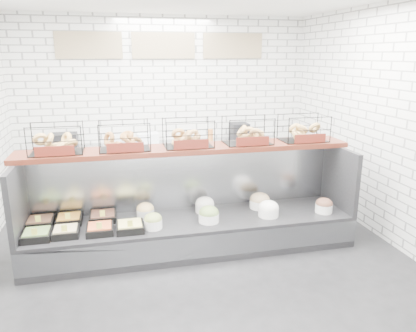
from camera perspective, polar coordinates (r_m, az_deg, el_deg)
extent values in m
plane|color=black|center=(4.98, -1.49, -12.86)|extent=(5.50, 5.50, 0.00)
cube|color=silver|center=(7.15, -6.06, 8.45)|extent=(5.00, 0.02, 3.00)
cube|color=silver|center=(5.52, 24.82, 5.07)|extent=(0.02, 5.50, 3.00)
cube|color=tan|center=(7.03, -16.42, 15.99)|extent=(1.05, 0.03, 0.42)
cube|color=tan|center=(7.07, -6.26, 16.49)|extent=(1.05, 0.03, 0.42)
cube|color=tan|center=(7.31, 3.51, 16.51)|extent=(1.05, 0.03, 0.42)
cube|color=black|center=(5.15, -2.19, -9.36)|extent=(4.00, 0.90, 0.40)
cube|color=#93969B|center=(4.76, -1.18, -11.28)|extent=(4.00, 0.03, 0.28)
cube|color=#93969B|center=(5.31, -3.09, -1.65)|extent=(4.00, 0.08, 0.80)
cube|color=black|center=(4.98, -25.21, -4.34)|extent=(0.06, 0.90, 0.80)
cube|color=black|center=(5.62, 17.88, -1.43)|extent=(0.06, 0.90, 0.80)
cube|color=black|center=(4.89, -22.92, -8.98)|extent=(0.30, 0.30, 0.08)
cube|color=#5F7C3F|center=(4.87, -22.97, -8.60)|extent=(0.26, 0.26, 0.04)
cube|color=#E8E851|center=(4.76, -23.24, -8.51)|extent=(0.06, 0.01, 0.08)
cube|color=black|center=(5.23, -22.51, -7.35)|extent=(0.31, 0.31, 0.08)
cube|color=brown|center=(5.21, -22.55, -6.99)|extent=(0.27, 0.27, 0.04)
cube|color=#E8E851|center=(5.09, -22.80, -6.88)|extent=(0.06, 0.01, 0.08)
cube|color=black|center=(4.85, -19.36, -8.79)|extent=(0.29, 0.29, 0.08)
cube|color=tan|center=(4.84, -19.40, -8.41)|extent=(0.24, 0.24, 0.04)
cube|color=#E8E851|center=(4.72, -19.58, -8.28)|extent=(0.06, 0.01, 0.08)
cube|color=black|center=(5.18, -18.94, -7.18)|extent=(0.30, 0.30, 0.08)
cube|color=gold|center=(5.17, -18.97, -6.82)|extent=(0.25, 0.25, 0.04)
cube|color=#E8E851|center=(5.05, -19.13, -6.67)|extent=(0.06, 0.01, 0.08)
cube|color=black|center=(4.81, -14.95, -8.64)|extent=(0.30, 0.30, 0.08)
cube|color=#C9572A|center=(4.79, -14.98, -8.26)|extent=(0.25, 0.25, 0.04)
cube|color=#E8E851|center=(4.68, -15.06, -8.14)|extent=(0.06, 0.01, 0.08)
cube|color=black|center=(5.15, -14.54, -6.97)|extent=(0.32, 0.32, 0.08)
cube|color=brown|center=(5.14, -14.57, -6.60)|extent=(0.27, 0.27, 0.04)
cube|color=#E8E851|center=(5.01, -14.63, -6.49)|extent=(0.06, 0.01, 0.08)
cube|color=black|center=(4.79, -10.90, -8.45)|extent=(0.31, 0.31, 0.08)
cube|color=#E1D273|center=(4.78, -10.93, -8.07)|extent=(0.26, 0.26, 0.04)
cube|color=#E8E851|center=(4.66, -10.90, -7.97)|extent=(0.06, 0.01, 0.08)
cylinder|color=white|center=(4.80, -7.72, -8.06)|extent=(0.21, 0.21, 0.11)
ellipsoid|color=#89984D|center=(4.78, -7.74, -7.40)|extent=(0.21, 0.21, 0.15)
cylinder|color=white|center=(5.12, -8.80, -6.56)|extent=(0.22, 0.22, 0.11)
ellipsoid|color=#F4CD7C|center=(5.10, -8.82, -5.94)|extent=(0.21, 0.21, 0.15)
cylinder|color=white|center=(4.94, 0.11, -7.25)|extent=(0.25, 0.25, 0.11)
ellipsoid|color=olive|center=(4.91, 0.11, -6.60)|extent=(0.24, 0.24, 0.17)
cylinder|color=white|center=(5.24, -0.46, -5.87)|extent=(0.24, 0.24, 0.11)
ellipsoid|color=white|center=(5.22, -0.46, -5.26)|extent=(0.24, 0.24, 0.17)
cylinder|color=white|center=(5.16, 8.49, -6.40)|extent=(0.26, 0.26, 0.11)
ellipsoid|color=white|center=(5.14, 8.51, -5.77)|extent=(0.25, 0.25, 0.18)
cylinder|color=white|center=(5.41, 7.28, -5.29)|extent=(0.27, 0.27, 0.11)
ellipsoid|color=tan|center=(5.39, 7.30, -4.69)|extent=(0.26, 0.26, 0.18)
cylinder|color=white|center=(5.43, 15.98, -5.71)|extent=(0.22, 0.22, 0.11)
ellipsoid|color=brown|center=(5.41, 16.03, -5.12)|extent=(0.21, 0.21, 0.15)
cube|color=#3C140C|center=(5.02, -2.79, 2.43)|extent=(4.10, 0.50, 0.06)
cube|color=black|center=(4.95, -20.59, 3.63)|extent=(0.60, 0.38, 0.34)
cube|color=#54180F|center=(4.77, -20.77, 1.98)|extent=(0.42, 0.02, 0.11)
cube|color=black|center=(4.91, -11.68, 4.20)|extent=(0.60, 0.38, 0.34)
cube|color=#54180F|center=(4.73, -11.54, 2.56)|extent=(0.42, 0.02, 0.11)
cube|color=black|center=(4.98, -2.82, 4.67)|extent=(0.60, 0.38, 0.34)
cube|color=#54180F|center=(4.81, -2.37, 3.06)|extent=(0.42, 0.02, 0.11)
cube|color=black|center=(5.17, 5.61, 5.01)|extent=(0.60, 0.38, 0.34)
cube|color=#54180F|center=(5.00, 6.31, 3.47)|extent=(0.42, 0.02, 0.11)
cube|color=black|center=(5.46, 13.29, 5.23)|extent=(0.60, 0.38, 0.34)
cube|color=#54180F|center=(5.30, 14.18, 3.77)|extent=(0.42, 0.02, 0.11)
cube|color=#93969B|center=(7.04, -5.49, -0.36)|extent=(4.00, 0.60, 0.90)
cube|color=black|center=(6.91, -19.56, 3.36)|extent=(0.40, 0.30, 0.24)
cube|color=silver|center=(6.93, -8.45, 3.88)|extent=(0.35, 0.28, 0.18)
cylinder|color=#B8692E|center=(7.00, 0.35, 4.33)|extent=(0.09, 0.09, 0.22)
cube|color=black|center=(7.15, 4.41, 4.84)|extent=(0.30, 0.30, 0.30)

